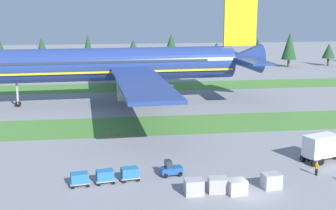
{
  "coord_description": "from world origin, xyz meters",
  "views": [
    {
      "loc": [
        -15.53,
        -44.87,
        20.08
      ],
      "look_at": [
        -5.44,
        28.48,
        4.0
      ],
      "focal_mm": 49.43,
      "sensor_mm": 36.0,
      "label": 1
    }
  ],
  "objects": [
    {
      "name": "distant_tree_line",
      "position": [
        3.02,
        101.17,
        6.64
      ],
      "size": [
        176.43,
        9.76,
        11.46
      ],
      "color": "#4C3823",
      "rests_on": "ground"
    },
    {
      "name": "ground_crew_loader",
      "position": [
        9.33,
        4.76,
        0.95
      ],
      "size": [
        0.36,
        0.55,
        1.74
      ],
      "rotation": [
        0.0,
        0.0,
        4.94
      ],
      "color": "black",
      "rests_on": "ground"
    },
    {
      "name": "cargo_dolly_lead",
      "position": [
        -13.02,
        6.17,
        0.92
      ],
      "size": [
        2.42,
        1.84,
        1.55
      ],
      "rotation": [
        0.0,
        0.0,
        -1.41
      ],
      "color": "#A3A3A8",
      "rests_on": "ground"
    },
    {
      "name": "cargo_dolly_third",
      "position": [
        -18.74,
        5.22,
        0.92
      ],
      "size": [
        2.42,
        1.84,
        1.55
      ],
      "rotation": [
        0.0,
        0.0,
        -1.41
      ],
      "color": "#A3A3A8",
      "rests_on": "ground"
    },
    {
      "name": "uld_container_2",
      "position": [
        -1.75,
        0.61,
        0.81
      ],
      "size": [
        2.19,
        1.85,
        1.62
      ],
      "primitive_type": "cube",
      "rotation": [
        0.0,
        0.0,
        0.13
      ],
      "color": "#A3A3A8",
      "rests_on": "ground"
    },
    {
      "name": "uld_container_0",
      "position": [
        -6.37,
        1.14,
        0.85
      ],
      "size": [
        2.03,
        1.63,
        1.7
      ],
      "primitive_type": "cube",
      "rotation": [
        0.0,
        0.0,
        0.02
      ],
      "color": "#A3A3A8",
      "rests_on": "ground"
    },
    {
      "name": "baggage_tug",
      "position": [
        -8.06,
        7.0,
        0.81
      ],
      "size": [
        2.78,
        1.71,
        1.97
      ],
      "rotation": [
        0.0,
        0.0,
        -1.41
      ],
      "color": "#1E4C8E",
      "rests_on": "ground"
    },
    {
      "name": "uld_container_3",
      "position": [
        2.52,
        1.64,
        0.86
      ],
      "size": [
        2.19,
        1.85,
        1.72
      ],
      "primitive_type": "cube",
      "rotation": [
        0.0,
        0.0,
        0.13
      ],
      "color": "#A3A3A8",
      "rests_on": "ground"
    },
    {
      "name": "uld_container_1",
      "position": [
        -3.69,
        1.43,
        0.82
      ],
      "size": [
        2.15,
        1.79,
        1.64
      ],
      "primitive_type": "cube",
      "rotation": [
        0.0,
        0.0,
        -0.1
      ],
      "color": "#A3A3A8",
      "rests_on": "ground"
    },
    {
      "name": "catering_truck",
      "position": [
        12.87,
        9.67,
        1.95
      ],
      "size": [
        7.32,
        4.54,
        3.58
      ],
      "rotation": [
        0.0,
        0.0,
        -1.22
      ],
      "color": "silver",
      "rests_on": "ground"
    },
    {
      "name": "taxiway_marker_0",
      "position": [
        -15.32,
        25.66,
        0.32
      ],
      "size": [
        0.44,
        0.44,
        0.64
      ],
      "primitive_type": "cone",
      "color": "orange",
      "rests_on": "ground"
    },
    {
      "name": "ground_plane",
      "position": [
        0.0,
        0.0,
        0.0
      ],
      "size": [
        400.0,
        400.0,
        0.0
      ],
      "primitive_type": "plane",
      "color": "gray"
    },
    {
      "name": "cargo_dolly_second",
      "position": [
        -15.88,
        5.7,
        0.92
      ],
      "size": [
        2.42,
        1.84,
        1.55
      ],
      "rotation": [
        0.0,
        0.0,
        -1.41
      ],
      "color": "#A3A3A8",
      "rests_on": "ground"
    },
    {
      "name": "grass_strip_near",
      "position": [
        0.0,
        30.94,
        0.0
      ],
      "size": [
        320.0,
        13.01,
        0.01
      ],
      "primitive_type": "cube",
      "color": "#4C8438",
      "rests_on": "ground"
    },
    {
      "name": "airliner",
      "position": [
        -11.98,
        50.03,
        8.22
      ],
      "size": [
        59.88,
        73.83,
        22.92
      ],
      "rotation": [
        0.0,
        0.0,
        1.62
      ],
      "color": "navy",
      "rests_on": "ground"
    },
    {
      "name": "taxiway_marker_1",
      "position": [
        -13.6,
        25.94,
        0.28
      ],
      "size": [
        0.44,
        0.44,
        0.57
      ],
      "primitive_type": "cone",
      "color": "orange",
      "rests_on": "ground"
    },
    {
      "name": "grass_strip_far",
      "position": [
        0.0,
        68.96,
        0.0
      ],
      "size": [
        320.0,
        13.01,
        0.01
      ],
      "primitive_type": "cube",
      "color": "#4C8438",
      "rests_on": "ground"
    }
  ]
}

